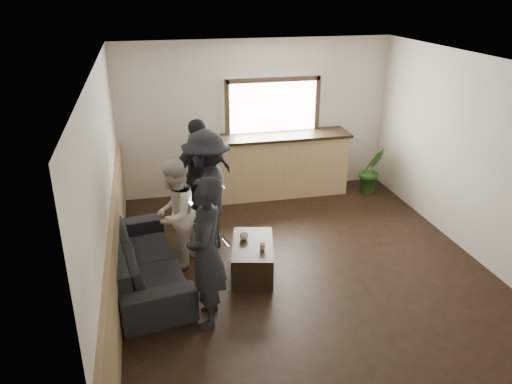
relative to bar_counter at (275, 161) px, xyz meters
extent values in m
cube|color=black|center=(-0.30, -2.70, -0.64)|extent=(5.00, 6.00, 0.01)
cube|color=silver|center=(-0.30, -2.70, 2.16)|extent=(5.00, 6.00, 0.01)
cube|color=beige|center=(-0.30, 0.30, 0.76)|extent=(5.00, 0.01, 2.80)
cube|color=beige|center=(-0.30, -5.70, 0.76)|extent=(5.00, 0.01, 2.80)
cube|color=beige|center=(-2.80, -2.70, 0.76)|extent=(0.01, 6.00, 2.80)
cube|color=beige|center=(2.20, -2.70, 0.76)|extent=(0.01, 6.00, 2.80)
cube|color=#8C764F|center=(-2.77, -2.70, -0.09)|extent=(0.06, 5.90, 1.10)
cube|color=tan|center=(0.00, -0.02, -0.09)|extent=(2.60, 0.60, 1.10)
cube|color=black|center=(0.00, -0.02, 0.48)|extent=(2.70, 0.68, 0.05)
cube|color=white|center=(0.00, 0.26, 0.96)|extent=(1.60, 0.06, 0.90)
cube|color=#3F3326|center=(0.00, 0.23, 1.45)|extent=(1.72, 0.08, 0.08)
cube|color=#3F3326|center=(-0.84, 0.23, 0.96)|extent=(0.08, 0.08, 1.06)
cube|color=#3F3326|center=(0.84, 0.23, 0.96)|extent=(0.08, 0.08, 1.06)
imported|color=black|center=(-2.45, -2.52, -0.31)|extent=(1.19, 2.34, 0.65)
cube|color=black|center=(-1.01, -2.59, -0.42)|extent=(0.75, 1.08, 0.44)
imported|color=silver|center=(-1.10, -2.44, -0.16)|extent=(0.16, 0.16, 0.09)
imported|color=silver|center=(-0.91, -2.77, -0.16)|extent=(0.11, 0.11, 0.08)
imported|color=#2D6623|center=(1.78, -0.31, -0.21)|extent=(0.52, 0.43, 0.87)
imported|color=black|center=(-1.74, -3.51, 0.26)|extent=(0.55, 0.73, 1.80)
cube|color=black|center=(-1.53, -3.56, 0.41)|extent=(0.10, 0.09, 0.12)
cube|color=white|center=(-1.53, -3.56, 0.41)|extent=(0.09, 0.08, 0.11)
imported|color=beige|center=(-2.00, -2.17, 0.14)|extent=(0.85, 0.94, 1.56)
cube|color=black|center=(-1.80, -2.26, 0.37)|extent=(0.11, 0.10, 0.12)
cube|color=white|center=(-1.80, -2.27, 0.37)|extent=(0.10, 0.09, 0.11)
imported|color=black|center=(-1.50, -1.87, 0.28)|extent=(1.04, 1.35, 1.84)
cube|color=black|center=(-1.30, -1.95, 0.42)|extent=(0.11, 0.10, 0.12)
cube|color=white|center=(-1.30, -1.95, 0.43)|extent=(0.09, 0.09, 0.11)
imported|color=black|center=(-1.51, -1.14, 0.27)|extent=(1.15, 0.85, 1.82)
cube|color=black|center=(-1.41, -1.34, 0.75)|extent=(0.10, 0.11, 0.12)
cube|color=white|center=(-1.41, -1.34, 0.75)|extent=(0.09, 0.10, 0.11)
camera|label=1|loc=(-2.28, -8.36, 3.05)|focal=35.00mm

